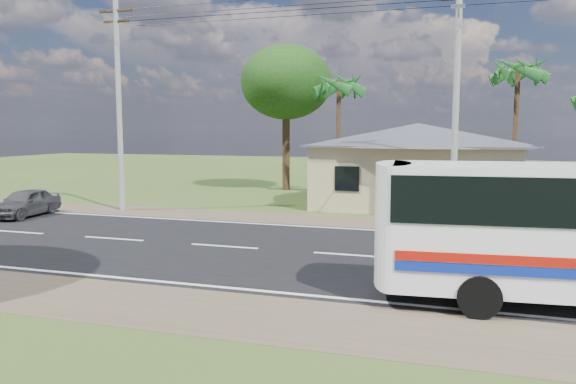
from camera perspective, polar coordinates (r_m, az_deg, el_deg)
name	(u,v)px	position (r m, az deg, el deg)	size (l,w,h in m)	color
ground	(351,256)	(18.51, 6.42, -6.44)	(120.00, 120.00, 0.00)	#374E1B
road	(351,255)	(18.50, 6.42, -6.41)	(120.00, 16.00, 0.03)	black
house	(418,156)	(30.84, 13.03, 3.57)	(12.40, 10.00, 5.00)	#C6B584
utility_poles	(448,88)	(24.26, 15.95, 10.12)	(32.80, 2.22, 11.00)	#9E9E99
palm_mid	(518,72)	(33.44, 22.33, 11.22)	(2.80, 2.80, 8.20)	#47301E
palm_far	(339,86)	(34.61, 5.20, 10.69)	(2.80, 2.80, 7.70)	#47301E
tree_behind_house	(286,83)	(37.62, -0.20, 11.05)	(6.00, 6.00, 9.61)	#47301E
small_car	(25,203)	(29.04, -25.15, -0.99)	(1.55, 3.85, 1.31)	#333335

